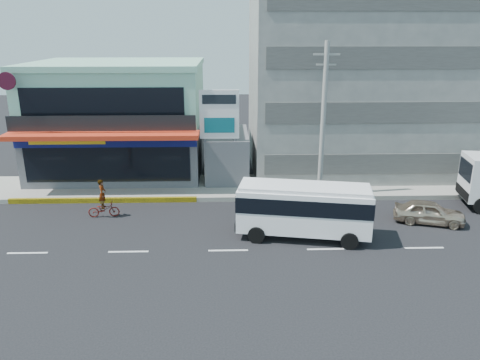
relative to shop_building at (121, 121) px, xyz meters
name	(u,v)px	position (x,y,z in m)	size (l,w,h in m)	color
ground	(228,250)	(8.00, -13.95, -4.00)	(120.00, 120.00, 0.00)	black
sidewalk	(299,187)	(13.00, -4.45, -3.85)	(70.00, 5.00, 0.30)	gray
shop_building	(121,121)	(0.00, 0.00, 0.00)	(12.40, 11.70, 8.00)	#4B4B51
concrete_building	(356,79)	(18.00, 1.05, 3.00)	(16.00, 12.00, 14.00)	gray
gap_structure	(227,156)	(8.00, -1.95, -2.25)	(3.00, 6.00, 3.50)	#4B4B51
satellite_dish	(227,134)	(8.00, -2.95, -0.42)	(1.50, 1.50, 0.15)	slate
billboard	(219,120)	(7.50, -4.75, 0.93)	(2.60, 0.18, 6.90)	gray
utility_pole_near	(323,121)	(14.00, -6.55, 1.15)	(1.60, 0.30, 10.00)	#999993
minibus	(304,207)	(12.00, -12.45, -2.26)	(7.24, 3.46, 2.91)	white
sedan	(429,212)	(19.52, -10.73, -3.33)	(1.56, 3.89, 1.32)	beige
motorcycle_rider	(103,205)	(0.67, -9.27, -3.23)	(1.86, 0.79, 2.32)	#51100B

